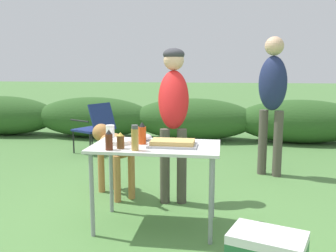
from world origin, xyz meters
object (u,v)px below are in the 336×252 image
(mixing_bowl, at_px, (142,137))
(standing_person_in_dark_puffer, at_px, (272,92))
(paper_cup_stack, at_px, (110,132))
(dog, at_px, (113,148))
(beer_bottle, at_px, (120,141))
(folding_table, at_px, (156,154))
(hot_sauce_bottle, at_px, (142,134))
(plate_stack, at_px, (119,142))
(camp_chair_green_behind_table, at_px, (95,125))
(bbq_sauce_bottle, at_px, (109,140))
(standing_person_in_red_jacket, at_px, (174,104))
(spice_jar, at_px, (135,138))
(food_tray, at_px, (173,143))

(mixing_bowl, bearing_deg, standing_person_in_dark_puffer, 49.84)
(paper_cup_stack, bearing_deg, dog, 104.54)
(standing_person_in_dark_puffer, bearing_deg, beer_bottle, -102.03)
(folding_table, distance_m, hot_sauce_bottle, 0.21)
(beer_bottle, bearing_deg, plate_stack, 109.54)
(dog, relative_size, camp_chair_green_behind_table, 0.91)
(bbq_sauce_bottle, distance_m, standing_person_in_red_jacket, 1.06)
(bbq_sauce_bottle, height_order, standing_person_in_red_jacket, standing_person_in_red_jacket)
(plate_stack, relative_size, spice_jar, 1.02)
(folding_table, height_order, beer_bottle, beer_bottle)
(plate_stack, bearing_deg, hot_sauce_bottle, 7.61)
(dog, xyz_separation_m, camp_chair_green_behind_table, (-0.85, 1.85, -0.05))
(mixing_bowl, relative_size, paper_cup_stack, 1.42)
(food_tray, bearing_deg, spice_jar, -145.45)
(beer_bottle, relative_size, standing_person_in_red_jacket, 0.09)
(beer_bottle, height_order, standing_person_in_red_jacket, standing_person_in_red_jacket)
(bbq_sauce_bottle, xyz_separation_m, standing_person_in_red_jacket, (0.40, 0.96, 0.21))
(bbq_sauce_bottle, relative_size, camp_chair_green_behind_table, 0.20)
(folding_table, bearing_deg, food_tray, -13.06)
(beer_bottle, bearing_deg, standing_person_in_red_jacket, 70.18)
(food_tray, xyz_separation_m, hot_sauce_bottle, (-0.28, 0.06, 0.07))
(standing_person_in_dark_puffer, distance_m, dog, 2.14)
(plate_stack, bearing_deg, mixing_bowl, 48.76)
(beer_bottle, distance_m, standing_person_in_red_jacket, 0.98)
(paper_cup_stack, bearing_deg, hot_sauce_bottle, -29.34)
(beer_bottle, bearing_deg, mixing_bowl, 74.70)
(folding_table, height_order, standing_person_in_red_jacket, standing_person_in_red_jacket)
(food_tray, height_order, hot_sauce_bottle, hot_sauce_bottle)
(hot_sauce_bottle, xyz_separation_m, bbq_sauce_bottle, (-0.22, -0.27, -0.01))
(folding_table, bearing_deg, hot_sauce_bottle, 166.85)
(plate_stack, xyz_separation_m, beer_bottle, (0.06, -0.18, 0.05))
(food_tray, xyz_separation_m, paper_cup_stack, (-0.63, 0.26, 0.04))
(food_tray, bearing_deg, plate_stack, 175.52)
(food_tray, height_order, plate_stack, food_tray)
(plate_stack, relative_size, hot_sauce_bottle, 1.09)
(folding_table, height_order, standing_person_in_dark_puffer, standing_person_in_dark_puffer)
(folding_table, bearing_deg, paper_cup_stack, 154.56)
(paper_cup_stack, xyz_separation_m, spice_jar, (0.35, -0.45, 0.04))
(mixing_bowl, height_order, paper_cup_stack, paper_cup_stack)
(spice_jar, distance_m, camp_chair_green_behind_table, 3.18)
(bbq_sauce_bottle, relative_size, dog, 0.22)
(food_tray, distance_m, spice_jar, 0.35)
(food_tray, distance_m, bbq_sauce_bottle, 0.54)
(standing_person_in_red_jacket, relative_size, camp_chair_green_behind_table, 1.92)
(standing_person_in_red_jacket, bearing_deg, spice_jar, -108.24)
(mixing_bowl, distance_m, standing_person_in_dark_puffer, 2.12)
(mixing_bowl, bearing_deg, spice_jar, -85.27)
(spice_jar, relative_size, camp_chair_green_behind_table, 0.25)
(plate_stack, height_order, mixing_bowl, mixing_bowl)
(mixing_bowl, height_order, bbq_sauce_bottle, bbq_sauce_bottle)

